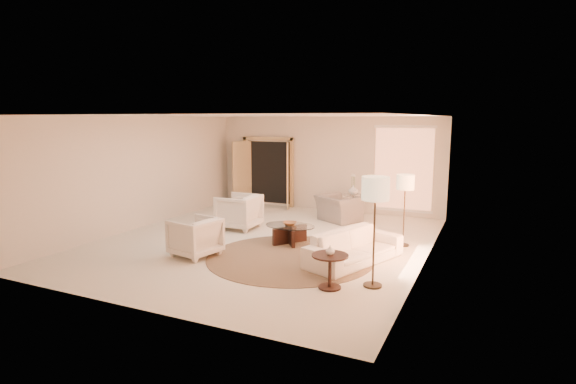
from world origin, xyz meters
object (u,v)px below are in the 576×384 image
at_px(end_table, 330,265).
at_px(coffee_table, 290,232).
at_px(floor_lamp_near, 405,185).
at_px(end_vase, 330,250).
at_px(accent_chair, 339,204).
at_px(floor_lamp_far, 375,194).
at_px(armchair_right, 195,235).
at_px(armchair_left, 239,210).
at_px(side_table, 353,204).
at_px(side_vase, 353,190).
at_px(sofa, 355,247).
at_px(bowl, 290,224).

bearing_deg(end_table, coffee_table, 128.34).
relative_size(floor_lamp_near, end_vase, 10.07).
bearing_deg(accent_chair, floor_lamp_far, 144.99).
bearing_deg(floor_lamp_near, armchair_right, -145.75).
relative_size(armchair_left, accent_chair, 0.90).
distance_m(armchair_right, side_table, 5.15).
bearing_deg(accent_chair, side_vase, -79.22).
bearing_deg(armchair_right, end_vase, 91.93).
bearing_deg(armchair_left, side_vase, 136.87).
bearing_deg(end_table, armchair_left, 140.13).
xyz_separation_m(armchair_right, end_table, (3.05, -0.52, -0.04)).
xyz_separation_m(side_table, floor_lamp_far, (1.83, -4.97, 1.17)).
relative_size(side_table, end_vase, 4.15).
relative_size(end_vase, side_vase, 0.56).
xyz_separation_m(armchair_left, floor_lamp_far, (4.05, -2.50, 1.08)).
distance_m(accent_chair, side_table, 0.65).
height_order(armchair_right, end_vase, armchair_right).
relative_size(coffee_table, end_table, 1.89).
relative_size(sofa, floor_lamp_near, 1.36).
relative_size(accent_chair, side_table, 1.65).
height_order(armchair_right, floor_lamp_far, floor_lamp_far).
xyz_separation_m(armchair_right, end_vase, (3.05, -0.52, 0.21)).
bearing_deg(floor_lamp_far, bowl, 142.54).
relative_size(armchair_left, bowl, 3.08).
bearing_deg(bowl, floor_lamp_near, 20.97).
xyz_separation_m(end_table, floor_lamp_far, (0.62, 0.37, 1.17)).
bearing_deg(armchair_left, coffee_table, 66.23).
relative_size(armchair_left, armchair_right, 1.11).
height_order(coffee_table, end_vase, end_vase).
bearing_deg(floor_lamp_near, floor_lamp_far, -90.00).
bearing_deg(end_table, accent_chair, 106.74).
relative_size(floor_lamp_far, side_vase, 6.66).
height_order(armchair_left, side_vase, armchair_left).
bearing_deg(coffee_table, end_table, -51.66).
xyz_separation_m(sofa, armchair_right, (-3.04, -0.93, 0.12)).
relative_size(armchair_right, accent_chair, 0.81).
xyz_separation_m(bowl, side_vase, (0.48, 3.20, 0.32)).
xyz_separation_m(end_table, bowl, (-1.69, 2.14, 0.07)).
bearing_deg(end_table, side_table, 102.75).
bearing_deg(bowl, armchair_left, 157.28).
xyz_separation_m(sofa, armchair_left, (-3.42, 1.41, 0.17)).
height_order(bowl, end_vase, end_vase).
relative_size(accent_chair, bowl, 3.43).
distance_m(accent_chair, end_vase, 4.93).
distance_m(floor_lamp_far, side_vase, 5.35).
xyz_separation_m(accent_chair, side_table, (0.21, 0.61, -0.08)).
height_order(armchair_right, side_table, armchair_right).
bearing_deg(end_table, floor_lamp_far, 30.75).
bearing_deg(floor_lamp_near, side_vase, 128.33).
bearing_deg(sofa, end_vase, -157.89).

